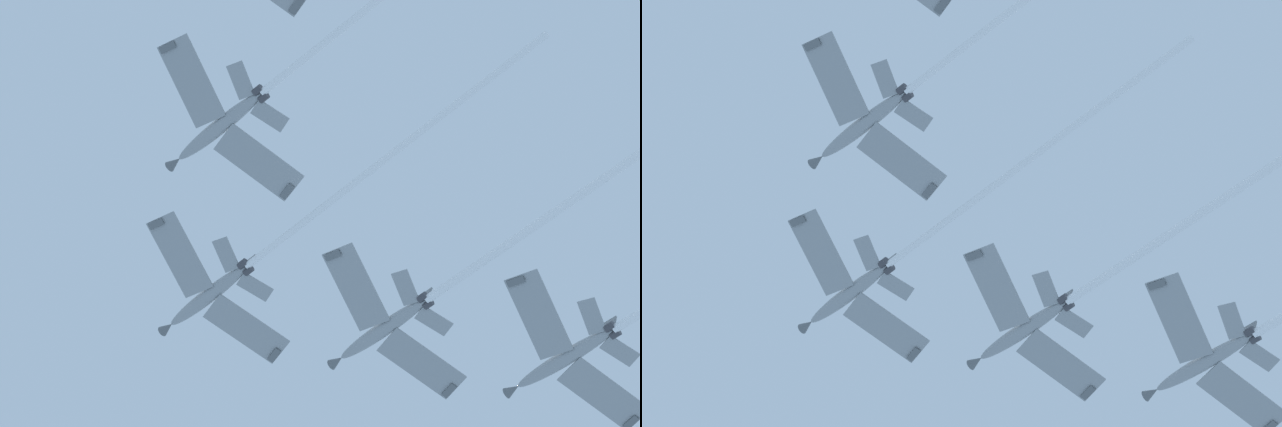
{
  "view_description": "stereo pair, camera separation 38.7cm",
  "coord_description": "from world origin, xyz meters",
  "views": [
    {
      "loc": [
        10.51,
        40.98,
        1.63
      ],
      "look_at": [
        -3.54,
        22.94,
        137.8
      ],
      "focal_mm": 76.75,
      "sensor_mm": 36.0,
      "label": 1
    },
    {
      "loc": [
        10.82,
        40.74,
        1.63
      ],
      "look_at": [
        -3.54,
        22.94,
        137.8
      ],
      "focal_mm": 76.75,
      "sensor_mm": 36.0,
      "label": 2
    }
  ],
  "objects": [
    {
      "name": "jet_right_wing",
      "position": [
        -18.04,
        25.6,
        135.84
      ],
      "size": [
        19.74,
        46.04,
        17.86
      ],
      "color": "gray"
    },
    {
      "name": "jet_left_wing",
      "position": [
        8.29,
        30.17,
        136.83
      ],
      "size": [
        19.66,
        44.27,
        16.66
      ],
      "color": "gray"
    },
    {
      "name": "jet_right_outer",
      "position": [
        -33.21,
        34.58,
        130.93
      ],
      "size": [
        19.67,
        44.08,
        17.82
      ],
      "color": "gray"
    },
    {
      "name": "jet_lead",
      "position": [
        -1.65,
        15.52,
        140.08
      ],
      "size": [
        19.78,
        49.56,
        19.89
      ],
      "color": "gray"
    }
  ]
}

